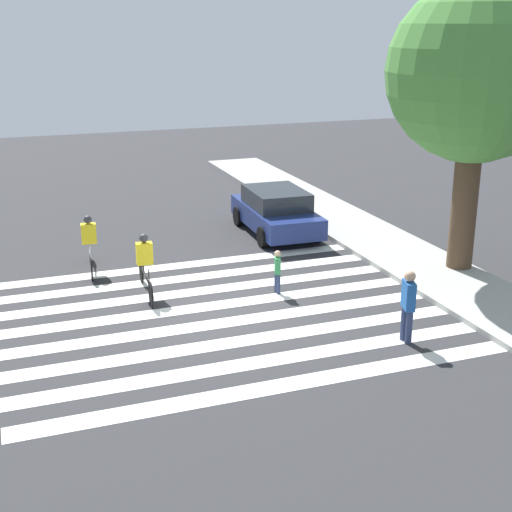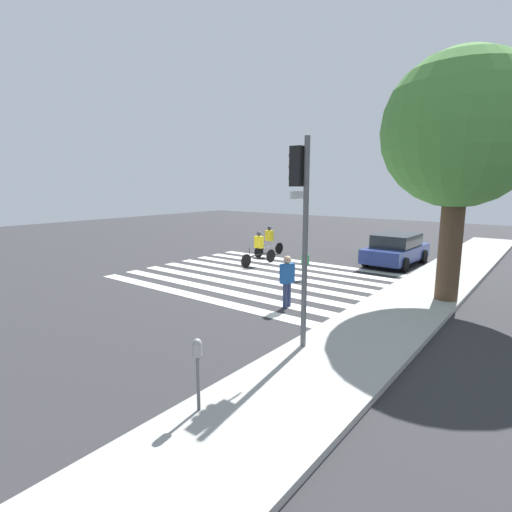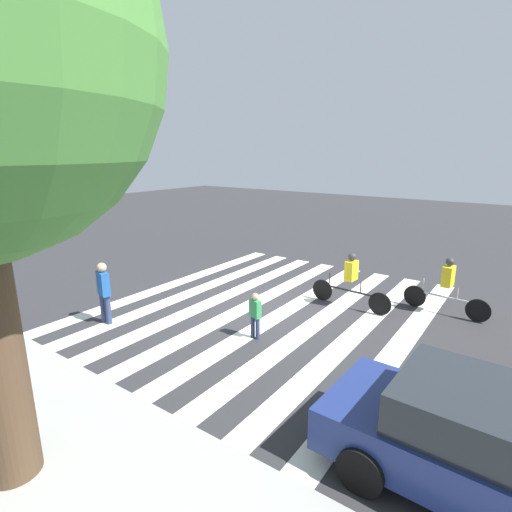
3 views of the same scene
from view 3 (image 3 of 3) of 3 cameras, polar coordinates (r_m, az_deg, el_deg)
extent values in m
plane|color=#2D2D30|center=(11.40, 1.69, -7.41)|extent=(60.00, 60.00, 0.00)
cube|color=#9E9E99|center=(7.65, -27.36, -20.64)|extent=(36.00, 2.50, 0.14)
cube|color=silver|center=(10.01, 20.10, -11.61)|extent=(0.53, 10.00, 0.01)
cube|color=silver|center=(10.29, 14.31, -10.40)|extent=(0.53, 10.00, 0.01)
cube|color=silver|center=(10.67, 8.93, -9.18)|extent=(0.53, 10.00, 0.01)
cube|color=silver|center=(11.13, 3.99, -7.97)|extent=(0.53, 10.00, 0.01)
cube|color=silver|center=(11.68, -0.50, -6.82)|extent=(0.53, 10.00, 0.01)
cube|color=silver|center=(12.29, -4.54, -5.75)|extent=(0.53, 10.00, 0.01)
cube|color=silver|center=(12.97, -8.17, -4.75)|extent=(0.53, 10.00, 0.01)
cube|color=silver|center=(13.69, -11.42, -3.84)|extent=(0.53, 10.00, 0.01)
cylinder|color=navy|center=(10.93, -20.37, -7.21)|extent=(0.14, 0.14, 0.77)
cylinder|color=navy|center=(11.09, -20.96, -6.95)|extent=(0.14, 0.14, 0.77)
cube|color=#1E5199|center=(10.79, -20.99, -3.69)|extent=(0.48, 0.32, 0.61)
sphere|color=tan|center=(10.67, -21.20, -1.53)|extent=(0.24, 0.24, 0.24)
cylinder|color=navy|center=(9.52, 0.23, -10.28)|extent=(0.10, 0.10, 0.54)
cylinder|color=navy|center=(9.60, -0.47, -10.08)|extent=(0.10, 0.10, 0.54)
cube|color=#338C4C|center=(9.37, -0.12, -7.52)|extent=(0.34, 0.23, 0.42)
sphere|color=tan|center=(9.26, -0.12, -5.82)|extent=(0.17, 0.17, 0.17)
cylinder|color=black|center=(12.02, 9.46, -4.81)|extent=(0.63, 0.08, 0.63)
cylinder|color=black|center=(11.32, 17.26, -6.56)|extent=(0.63, 0.08, 0.63)
cube|color=black|center=(11.58, 13.28, -4.86)|extent=(1.50, 0.14, 0.04)
cylinder|color=black|center=(11.41, 14.72, -4.41)|extent=(0.03, 0.03, 0.32)
cylinder|color=black|center=(11.80, 10.46, -3.31)|extent=(0.03, 0.03, 0.40)
cube|color=yellow|center=(11.40, 13.46, -2.04)|extent=(0.27, 0.42, 0.55)
sphere|color=#333338|center=(11.30, 13.58, -0.12)|extent=(0.22, 0.22, 0.22)
cylinder|color=black|center=(12.27, 21.72, -5.33)|extent=(0.62, 0.10, 0.61)
cylinder|color=black|center=(11.88, 29.14, -6.84)|extent=(0.62, 0.10, 0.61)
cube|color=#B2B2B7|center=(11.99, 25.46, -5.33)|extent=(1.38, 0.18, 0.04)
cylinder|color=#B2B2B7|center=(11.88, 26.86, -4.86)|extent=(0.03, 0.03, 0.32)
cylinder|color=#B2B2B7|center=(12.09, 22.79, -3.88)|extent=(0.03, 0.03, 0.40)
cube|color=yellow|center=(11.82, 25.77, -2.61)|extent=(0.28, 0.42, 0.55)
sphere|color=#333338|center=(11.71, 25.98, -0.76)|extent=(0.22, 0.22, 0.22)
cube|color=navy|center=(6.31, 30.27, -23.63)|extent=(4.21, 1.96, 0.63)
cube|color=#23282D|center=(5.98, 31.05, -19.04)|extent=(2.34, 1.75, 0.57)
cylinder|color=black|center=(5.98, 14.77, -27.47)|extent=(0.65, 0.22, 0.64)
cylinder|color=black|center=(7.34, 20.54, -19.07)|extent=(0.65, 0.22, 0.64)
camera|label=1|loc=(24.72, -22.87, 18.82)|focal=50.00mm
camera|label=2|loc=(18.70, -58.04, 6.23)|focal=28.00mm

